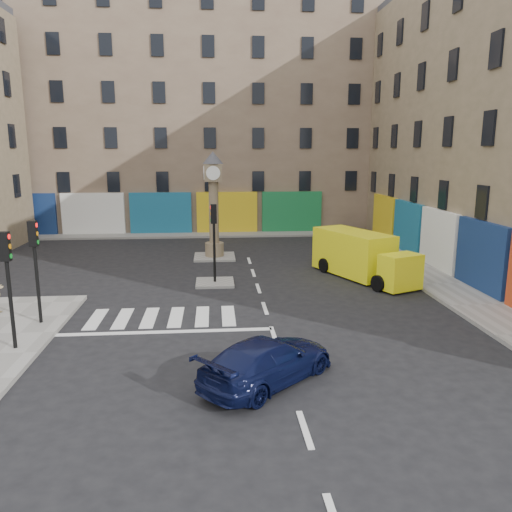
{
  "coord_description": "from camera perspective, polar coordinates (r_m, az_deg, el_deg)",
  "views": [
    {
      "loc": [
        -1.97,
        -15.18,
        6.21
      ],
      "look_at": [
        -0.29,
        4.82,
        2.0
      ],
      "focal_mm": 35.0,
      "sensor_mm": 36.0,
      "label": 1
    }
  ],
  "objects": [
    {
      "name": "sidewalk_far",
      "position": [
        37.93,
        -7.81,
        2.43
      ],
      "size": [
        32.0,
        2.4,
        0.15
      ],
      "primitive_type": "cube",
      "color": "gray",
      "rests_on": "ground"
    },
    {
      "name": "traffic_light_left_far",
      "position": [
        19.21,
        -23.94,
        0.05
      ],
      "size": [
        0.28,
        0.22,
        3.7
      ],
      "color": "black",
      "rests_on": "sidewalk_left"
    },
    {
      "name": "island_near",
      "position": [
        23.98,
        -4.72,
        -3.05
      ],
      "size": [
        1.8,
        1.8,
        0.12
      ],
      "primitive_type": "cube",
      "color": "gray",
      "rests_on": "ground"
    },
    {
      "name": "building_far",
      "position": [
        43.29,
        -7.74,
        14.78
      ],
      "size": [
        32.0,
        10.0,
        17.0
      ],
      "primitive_type": "cube",
      "color": "#806B55",
      "rests_on": "ground"
    },
    {
      "name": "ground",
      "position": [
        16.52,
        2.45,
        -10.25
      ],
      "size": [
        120.0,
        120.0,
        0.0
      ],
      "primitive_type": "plane",
      "color": "black",
      "rests_on": "ground"
    },
    {
      "name": "island_far",
      "position": [
        29.82,
        -4.76,
        -0.09
      ],
      "size": [
        2.4,
        2.4,
        0.12
      ],
      "primitive_type": "cube",
      "color": "gray",
      "rests_on": "ground"
    },
    {
      "name": "traffic_light_left_near",
      "position": [
        17.01,
        -26.52,
        -1.6
      ],
      "size": [
        0.28,
        0.22,
        3.7
      ],
      "color": "black",
      "rests_on": "sidewalk_left"
    },
    {
      "name": "yellow_van",
      "position": [
        25.39,
        11.89,
        0.03
      ],
      "size": [
        4.12,
        6.43,
        2.26
      ],
      "rotation": [
        0.0,
        0.0,
        0.4
      ],
      "color": "#FFF915",
      "rests_on": "ground"
    },
    {
      "name": "clock_pillar",
      "position": [
        29.29,
        -4.87,
        6.6
      ],
      "size": [
        1.2,
        1.2,
        6.1
      ],
      "color": "#897559",
      "rests_on": "island_far"
    },
    {
      "name": "sidewalk_right",
      "position": [
        28.03,
        17.71,
        -1.37
      ],
      "size": [
        2.6,
        30.0,
        0.15
      ],
      "primitive_type": "cube",
      "color": "gray",
      "rests_on": "ground"
    },
    {
      "name": "navy_sedan",
      "position": [
        13.88,
        1.35,
        -11.86
      ],
      "size": [
        4.36,
        4.23,
        1.25
      ],
      "primitive_type": "imported",
      "rotation": [
        0.0,
        0.0,
        2.32
      ],
      "color": "black",
      "rests_on": "ground"
    },
    {
      "name": "traffic_light_island",
      "position": [
        23.46,
        -4.82,
        2.93
      ],
      "size": [
        0.28,
        0.22,
        3.7
      ],
      "color": "black",
      "rests_on": "island_near"
    }
  ]
}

